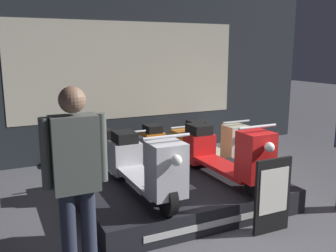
# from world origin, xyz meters

# --- Properties ---
(ground_plane) EXTENTS (30.00, 30.00, 0.00)m
(ground_plane) POSITION_xyz_m (0.00, 0.00, 0.00)
(ground_plane) COLOR #4C4C51
(shop_wall_back) EXTENTS (7.62, 0.09, 3.20)m
(shop_wall_back) POSITION_xyz_m (0.00, 3.59, 1.60)
(shop_wall_back) COLOR #23282D
(shop_wall_back) RESTS_ON ground_plane
(display_platform) EXTENTS (2.44, 1.53, 0.29)m
(display_platform) POSITION_xyz_m (-0.23, 1.00, 0.14)
(display_platform) COLOR black
(display_platform) RESTS_ON ground_plane
(scooter_display_left) EXTENTS (0.50, 1.74, 0.82)m
(scooter_display_left) POSITION_xyz_m (-0.78, 1.01, 0.62)
(scooter_display_left) COLOR black
(scooter_display_left) RESTS_ON display_platform
(scooter_display_right) EXTENTS (0.50, 1.74, 0.82)m
(scooter_display_right) POSITION_xyz_m (0.32, 1.01, 0.62)
(scooter_display_right) COLOR black
(scooter_display_right) RESTS_ON display_platform
(scooter_backrow_0) EXTENTS (0.50, 1.74, 0.82)m
(scooter_backrow_0) POSITION_xyz_m (-0.63, 2.55, 0.34)
(scooter_backrow_0) COLOR black
(scooter_backrow_0) RESTS_ON ground_plane
(scooter_backrow_1) EXTENTS (0.50, 1.74, 0.82)m
(scooter_backrow_1) POSITION_xyz_m (0.27, 2.55, 0.34)
(scooter_backrow_1) COLOR black
(scooter_backrow_1) RESTS_ON ground_plane
(scooter_backrow_2) EXTENTS (0.50, 1.74, 0.82)m
(scooter_backrow_2) POSITION_xyz_m (1.16, 2.55, 0.34)
(scooter_backrow_2) COLOR black
(scooter_backrow_2) RESTS_ON ground_plane
(person_left_browsing) EXTENTS (0.53, 0.21, 1.64)m
(person_left_browsing) POSITION_xyz_m (-1.72, 0.10, 0.94)
(person_left_browsing) COLOR #232838
(person_left_browsing) RESTS_ON ground_plane
(price_sign_board) EXTENTS (0.45, 0.04, 0.82)m
(price_sign_board) POSITION_xyz_m (0.30, 0.04, 0.41)
(price_sign_board) COLOR black
(price_sign_board) RESTS_ON ground_plane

